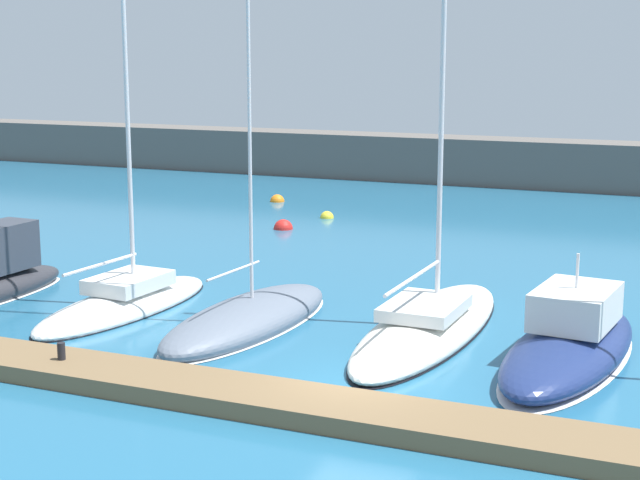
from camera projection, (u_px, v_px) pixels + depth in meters
The scene contains 11 objects.
ground_plane at pixel (355, 393), 23.34m from camera, with size 120.00×120.00×0.00m, color #236084.
dock_pier at pixel (326, 409), 21.69m from camera, with size 32.32×1.94×0.43m, color brown.
breakwater_seawall at pixel (587, 166), 56.68m from camera, with size 108.00×3.20×2.78m, color #5B5651.
sailboat_white_second at pixel (125, 302), 30.74m from camera, with size 3.03×8.17×15.22m.
sailboat_slate_third at pixel (248, 318), 28.81m from camera, with size 3.26×8.41×17.80m.
sailboat_ivory_fourth at pixel (429, 324), 28.16m from camera, with size 2.93×10.59×16.71m.
motorboat_navy_fifth at pixel (571, 344), 25.54m from camera, with size 3.55×8.75×3.13m.
mooring_buoy_orange at pixel (277, 202), 52.41m from camera, with size 0.77×0.77×0.77m, color orange.
mooring_buoy_yellow at pixel (327, 218), 47.36m from camera, with size 0.67×0.67×0.67m, color yellow.
mooring_buoy_red at pixel (283, 229), 44.47m from camera, with size 0.88×0.88×0.88m, color red.
dock_bollard at pixel (61, 351), 24.39m from camera, with size 0.20×0.20×0.44m, color black.
Camera 1 is at (7.96, -20.74, 8.09)m, focal length 54.84 mm.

